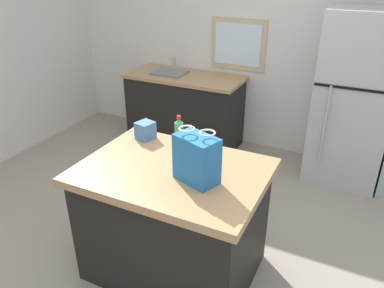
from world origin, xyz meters
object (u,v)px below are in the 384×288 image
at_px(small_box, 145,130).
at_px(refrigerator, 353,100).
at_px(kitchen_island, 174,221).
at_px(bottle, 179,133).
at_px(shopping_bag, 197,159).

bearing_deg(small_box, refrigerator, 50.75).
relative_size(kitchen_island, bottle, 4.99).
distance_m(kitchen_island, small_box, 0.73).
height_order(refrigerator, bottle, refrigerator).
bearing_deg(bottle, refrigerator, 57.67).
distance_m(shopping_bag, small_box, 0.74).
xyz_separation_m(refrigerator, small_box, (-1.39, -1.70, 0.08)).
xyz_separation_m(refrigerator, shopping_bag, (-0.76, -2.08, 0.16)).
relative_size(refrigerator, shopping_bag, 5.00).
bearing_deg(shopping_bag, kitchen_island, 163.36).
height_order(shopping_bag, small_box, shopping_bag).
bearing_deg(small_box, bottle, -2.41).
bearing_deg(refrigerator, bottle, -122.33).
distance_m(kitchen_island, refrigerator, 2.28).
bearing_deg(bottle, kitchen_island, -70.11).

